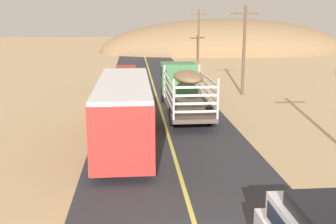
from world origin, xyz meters
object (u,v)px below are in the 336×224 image
car_far (126,77)px  power_pole_far (199,35)px  livestock_truck (182,83)px  power_pole_mid (244,48)px  bus (124,111)px

car_far → power_pole_far: size_ratio=0.65×
car_far → power_pole_far: 21.95m
livestock_truck → power_pole_far: 28.08m
power_pole_mid → bus: bearing=-126.5°
livestock_truck → car_far: (-3.93, 7.84, -0.70)m
power_pole_far → bus: bearing=-104.7°
livestock_truck → power_pole_mid: 7.44m
car_far → livestock_truck: bearing=-63.4°
bus → power_pole_far: power_pole_far is taller
bus → power_pole_mid: (9.29, 12.55, 2.06)m
power_pole_mid → power_pole_far: size_ratio=1.00×
livestock_truck → car_far: size_ratio=2.10×
bus → power_pole_far: bearing=75.3°
livestock_truck → power_pole_mid: power_pole_mid is taller
bus → car_far: size_ratio=2.16×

